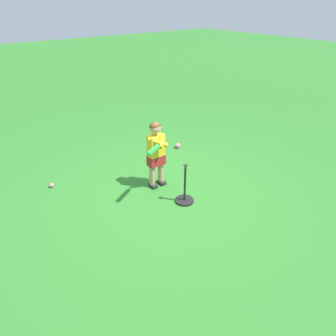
{
  "coord_description": "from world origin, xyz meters",
  "views": [
    {
      "loc": [
        2.49,
        3.09,
        2.7
      ],
      "look_at": [
        0.04,
        -0.04,
        0.45
      ],
      "focal_mm": 32.62,
      "sensor_mm": 36.0,
      "label": 1
    }
  ],
  "objects_px": {
    "child_batter": "(156,150)",
    "batting_tee": "(185,196)",
    "play_ball_behind_batter": "(178,146)",
    "play_ball_midfield": "(51,185)"
  },
  "relations": [
    {
      "from": "play_ball_behind_batter",
      "to": "batting_tee",
      "type": "height_order",
      "value": "batting_tee"
    },
    {
      "from": "play_ball_behind_batter",
      "to": "child_batter",
      "type": "bearing_deg",
      "value": 37.03
    },
    {
      "from": "child_batter",
      "to": "play_ball_behind_batter",
      "type": "xyz_separation_m",
      "value": [
        -1.18,
        -0.89,
        -0.6
      ]
    },
    {
      "from": "child_batter",
      "to": "play_ball_behind_batter",
      "type": "relative_size",
      "value": 10.54
    },
    {
      "from": "play_ball_midfield",
      "to": "child_batter",
      "type": "bearing_deg",
      "value": 143.47
    },
    {
      "from": "batting_tee",
      "to": "child_batter",
      "type": "bearing_deg",
      "value": -83.19
    },
    {
      "from": "play_ball_midfield",
      "to": "play_ball_behind_batter",
      "type": "height_order",
      "value": "play_ball_behind_batter"
    },
    {
      "from": "child_batter",
      "to": "batting_tee",
      "type": "distance_m",
      "value": 0.82
    },
    {
      "from": "child_batter",
      "to": "batting_tee",
      "type": "xyz_separation_m",
      "value": [
        -0.07,
        0.6,
        -0.55
      ]
    },
    {
      "from": "child_batter",
      "to": "play_ball_behind_batter",
      "type": "bearing_deg",
      "value": -142.97
    }
  ]
}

